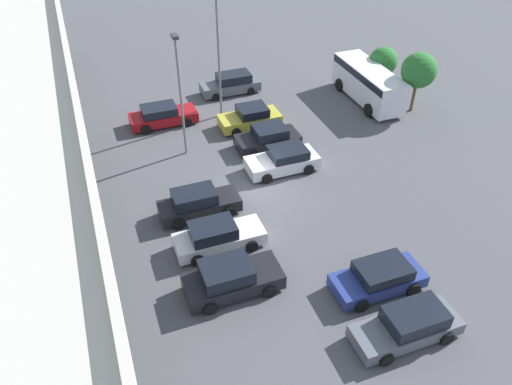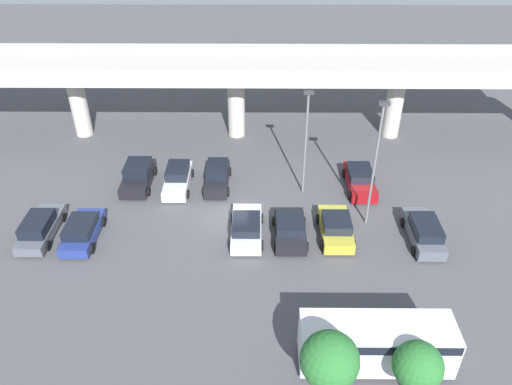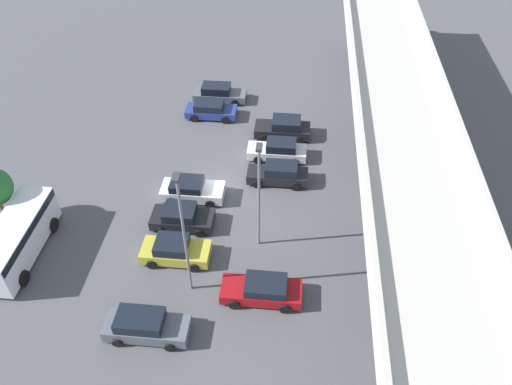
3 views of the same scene
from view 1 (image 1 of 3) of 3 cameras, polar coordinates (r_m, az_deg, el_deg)
The scene contains 17 objects.
ground_plane at distance 30.65m, azimuth 0.54°, elevation 0.66°, with size 118.73×118.73×0.00m, color #4C4C51.
highway_overpass at distance 26.36m, azimuth -25.84°, elevation 4.87°, with size 56.89×6.57×7.27m.
parked_car_0 at distance 23.26m, azimuth 17.06°, elevation -14.30°, with size 2.06×4.88×1.55m.
parked_car_1 at distance 24.83m, azimuth 13.89°, elevation -9.41°, with size 2.15×4.49×1.46m.
parked_car_2 at distance 24.00m, azimuth -2.85°, elevation -9.79°, with size 2.25×4.68×1.71m.
parked_car_3 at distance 26.18m, azimuth -4.41°, elevation -5.04°, with size 2.02×4.74×1.59m.
parked_car_4 at distance 28.33m, azimuth -6.64°, elevation -1.23°, with size 1.97×4.60×1.64m.
parked_car_5 at distance 31.79m, azimuth 3.15°, elevation 3.72°, with size 2.22×4.59×1.53m.
parked_car_6 at distance 34.05m, azimuth 1.40°, elevation 6.26°, with size 2.26×4.30×1.53m.
parked_car_7 at distance 36.44m, azimuth -0.65°, elevation 8.56°, with size 2.21×4.42×1.57m.
parked_car_8 at distance 37.37m, azimuth -10.66°, elevation 8.64°, with size 2.14×4.84×1.48m.
parked_car_9 at distance 41.36m, azimuth -2.85°, elevation 12.29°, with size 2.05×4.76×1.61m.
shuttle_bus at distance 40.66m, azimuth 12.73°, elevation 12.27°, with size 7.45×2.63×2.69m.
lamp_post_near_aisle at distance 31.80m, azimuth -8.69°, elevation 11.69°, with size 0.70×0.35×8.10m.
lamp_post_mid_lot at distance 36.10m, azimuth -4.32°, elevation 16.06°, with size 0.70×0.35×9.03m.
tree_front_left at distance 39.33m, azimuth 18.12°, elevation 13.12°, with size 2.60×2.60×4.59m.
tree_front_centre at distance 42.39m, azimuth 14.32°, elevation 14.31°, with size 2.27×2.27×3.58m.
Camera 1 is at (-22.82, 8.85, 18.45)m, focal length 35.00 mm.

